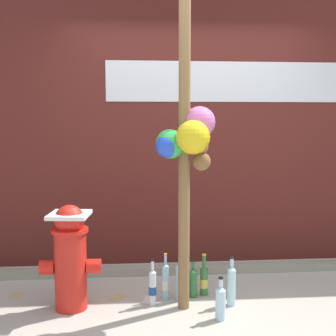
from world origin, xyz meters
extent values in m
plane|color=#ADA899|center=(0.00, 0.00, 0.00)|extent=(14.00, 14.00, 0.00)
cube|color=#561E19|center=(0.00, 1.49, 1.58)|extent=(10.00, 0.20, 3.16)
cube|color=silver|center=(0.87, 1.38, 1.89)|extent=(3.43, 0.01, 0.41)
cube|color=gray|center=(0.00, 1.05, 0.04)|extent=(8.00, 0.12, 0.08)
cylinder|color=olive|center=(-0.18, 0.26, 1.47)|extent=(0.09, 0.09, 2.94)
sphere|color=yellow|center=(-0.13, 0.10, 1.38)|extent=(0.25, 0.25, 0.25)
sphere|color=blue|center=(-0.32, 0.18, 1.31)|extent=(0.18, 0.18, 0.18)
sphere|color=green|center=(-0.29, 0.21, 1.32)|extent=(0.23, 0.23, 0.23)
sphere|color=#D66BB2|center=(-0.06, 0.26, 1.49)|extent=(0.25, 0.25, 0.25)
sphere|color=brown|center=(-0.05, 0.23, 1.19)|extent=(0.14, 0.14, 0.14)
sphere|color=brown|center=(-0.05, 0.23, 1.30)|extent=(0.10, 0.10, 0.10)
sphere|color=brown|center=(-0.08, 0.23, 1.33)|extent=(0.04, 0.04, 0.04)
sphere|color=brown|center=(-0.01, 0.23, 1.33)|extent=(0.04, 0.04, 0.04)
sphere|color=brown|center=(-0.05, 0.18, 1.30)|extent=(0.04, 0.04, 0.04)
cylinder|color=red|center=(-1.08, 0.32, 0.31)|extent=(0.25, 0.25, 0.63)
cylinder|color=red|center=(-1.08, 0.32, 0.64)|extent=(0.29, 0.29, 0.03)
sphere|color=red|center=(-1.08, 0.32, 0.72)|extent=(0.24, 0.24, 0.24)
cylinder|color=red|center=(-1.26, 0.32, 0.34)|extent=(0.11, 0.11, 0.11)
cylinder|color=red|center=(-0.89, 0.32, 0.34)|extent=(0.11, 0.11, 0.11)
cube|color=white|center=(-1.08, 0.32, 0.77)|extent=(0.34, 0.34, 0.03)
cylinder|color=#337038|center=(0.03, 0.51, 0.11)|extent=(0.07, 0.07, 0.23)
cone|color=#337038|center=(0.03, 0.51, 0.24)|extent=(0.07, 0.07, 0.03)
cylinder|color=#337038|center=(0.03, 0.51, 0.30)|extent=(0.03, 0.03, 0.10)
cylinder|color=#D8C64C|center=(0.03, 0.51, 0.10)|extent=(0.07, 0.07, 0.08)
cylinder|color=gold|center=(0.03, 0.51, 0.36)|extent=(0.04, 0.04, 0.01)
cylinder|color=#B2DBEA|center=(0.07, 0.02, 0.12)|extent=(0.08, 0.08, 0.23)
cone|color=#B2DBEA|center=(0.07, 0.02, 0.25)|extent=(0.08, 0.08, 0.03)
cylinder|color=#B2DBEA|center=(0.07, 0.02, 0.29)|extent=(0.03, 0.03, 0.06)
cylinder|color=black|center=(0.07, 0.02, 0.33)|extent=(0.04, 0.04, 0.01)
cylinder|color=silver|center=(-0.43, 0.33, 0.14)|extent=(0.06, 0.06, 0.27)
cone|color=silver|center=(-0.43, 0.33, 0.29)|extent=(0.06, 0.06, 0.02)
cylinder|color=silver|center=(-0.43, 0.33, 0.33)|extent=(0.02, 0.02, 0.07)
cylinder|color=#1E478C|center=(-0.43, 0.33, 0.12)|extent=(0.06, 0.06, 0.07)
cylinder|color=black|center=(-0.43, 0.33, 0.38)|extent=(0.03, 0.03, 0.01)
cylinder|color=#93CCE0|center=(-0.19, 0.41, 0.15)|extent=(0.07, 0.07, 0.30)
cone|color=#93CCE0|center=(-0.19, 0.41, 0.31)|extent=(0.07, 0.07, 0.03)
cylinder|color=#93CCE0|center=(-0.19, 0.41, 0.37)|extent=(0.03, 0.03, 0.10)
cylinder|color=gold|center=(-0.19, 0.41, 0.43)|extent=(0.03, 0.03, 0.01)
cylinder|color=#93CCE0|center=(-0.31, 0.45, 0.14)|extent=(0.06, 0.06, 0.28)
cone|color=#93CCE0|center=(-0.31, 0.45, 0.29)|extent=(0.06, 0.06, 0.02)
cylinder|color=#93CCE0|center=(-0.31, 0.45, 0.34)|extent=(0.02, 0.02, 0.08)
cylinder|color=silver|center=(-0.31, 0.45, 0.12)|extent=(0.06, 0.06, 0.08)
cylinder|color=gold|center=(-0.31, 0.45, 0.39)|extent=(0.03, 0.03, 0.01)
cylinder|color=#337038|center=(-0.07, 0.47, 0.11)|extent=(0.07, 0.07, 0.22)
cone|color=#337038|center=(-0.07, 0.47, 0.24)|extent=(0.07, 0.07, 0.03)
cylinder|color=#337038|center=(-0.07, 0.47, 0.28)|extent=(0.03, 0.03, 0.06)
cylinder|color=black|center=(-0.07, 0.47, 0.32)|extent=(0.03, 0.03, 0.01)
cylinder|color=#B2DBEA|center=(0.21, 0.28, 0.15)|extent=(0.07, 0.07, 0.30)
cone|color=#B2DBEA|center=(0.21, 0.28, 0.31)|extent=(0.07, 0.07, 0.03)
cylinder|color=#B2DBEA|center=(0.21, 0.28, 0.36)|extent=(0.03, 0.03, 0.07)
cylinder|color=black|center=(0.21, 0.28, 0.40)|extent=(0.03, 0.03, 0.01)
cube|color=#8C99B2|center=(0.04, 0.70, 0.00)|extent=(0.11, 0.11, 0.01)
cube|color=tan|center=(-1.60, 0.62, 0.00)|extent=(0.11, 0.16, 0.01)
cube|color=tan|center=(-0.71, 0.51, 0.00)|extent=(0.18, 0.19, 0.01)
cube|color=silver|center=(-0.45, 0.44, 0.00)|extent=(0.12, 0.17, 0.01)
camera|label=1|loc=(-0.58, -3.11, 1.51)|focal=46.92mm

